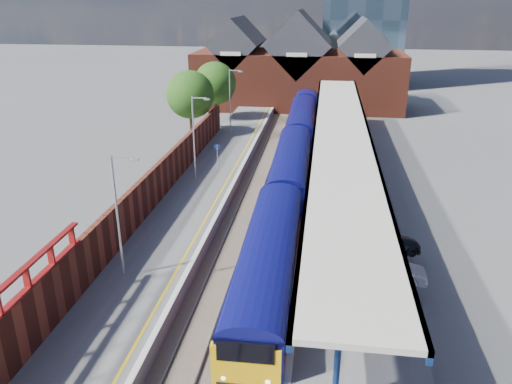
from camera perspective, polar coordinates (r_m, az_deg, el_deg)
ground at (r=49.49m, az=2.79°, el=3.22°), size 240.00×240.00×0.00m
ballast_bed at (r=40.15m, az=1.47°, el=-1.16°), size 6.00×76.00×0.06m
rails at (r=40.11m, az=1.47°, el=-1.04°), size 4.51×76.00×0.14m
left_platform at (r=40.90m, az=-6.20°, el=-0.13°), size 5.00×76.00×1.00m
right_platform at (r=39.80m, az=10.09°, el=-0.97°), size 6.00×76.00×1.00m
coping_left at (r=40.22m, az=-2.98°, el=0.39°), size 0.30×76.00×0.05m
coping_right at (r=39.57m, az=6.02°, el=-0.06°), size 0.30×76.00×0.05m
yellow_line at (r=40.34m, az=-3.82°, el=0.41°), size 0.14×76.00×0.01m
train at (r=50.25m, az=4.71°, el=5.99°), size 3.04×65.94×3.45m
canopy at (r=40.13m, az=9.71°, el=6.41°), size 4.50×52.00×4.48m
lamp_post_b at (r=27.21m, az=-15.36°, el=-1.98°), size 1.48×0.18×7.00m
lamp_post_c at (r=41.56m, az=-6.95°, el=6.71°), size 1.48×0.18×7.00m
lamp_post_d at (r=56.80m, az=-2.87°, el=10.80°), size 1.48×0.18×7.00m
platform_sign at (r=43.74m, az=-4.43°, el=4.41°), size 0.55×0.08×2.50m
brick_wall at (r=35.22m, az=-12.94°, el=-0.79°), size 0.35×50.00×3.86m
station_building at (r=75.61m, az=4.89°, el=13.77°), size 30.00×12.12×13.78m
tree_near at (r=55.61m, az=-7.39°, el=10.80°), size 5.20×5.20×8.10m
tree_far at (r=63.03m, az=-4.60°, el=12.15°), size 5.20×5.20×8.10m
parked_car_silver at (r=28.31m, az=15.16°, el=-8.63°), size 3.87×1.64×1.24m
parked_car_dark at (r=31.05m, az=14.70°, el=-5.79°), size 4.58×3.07×1.23m
parked_car_blue at (r=40.11m, az=11.66°, el=0.68°), size 4.26×3.13×1.08m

